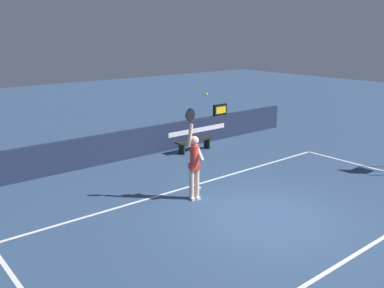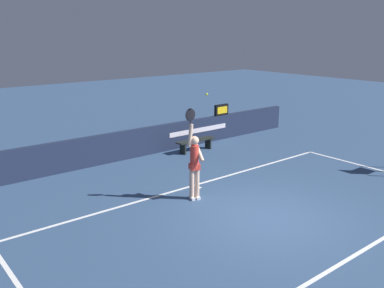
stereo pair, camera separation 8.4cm
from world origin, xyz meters
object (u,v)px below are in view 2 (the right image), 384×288
Objects in this scene: speed_display at (221,110)px; courtside_bench_near at (196,142)px; tennis_ball at (207,94)px; tennis_player at (194,162)px.

speed_display is 2.36m from courtside_bench_near.
tennis_ball is 5.46m from courtside_bench_near.
tennis_player is 37.90× the size of tennis_ball.
tennis_player is at bearing -138.81° from speed_display.
courtside_bench_near is (-2.03, -0.79, -0.91)m from speed_display.
speed_display is 10.40× the size of tennis_ball.
tennis_ball is (-4.88, -4.70, 1.63)m from speed_display.
courtside_bench_near is (2.85, 3.91, -2.54)m from tennis_ball.
tennis_ball is at bearing -126.06° from courtside_bench_near.
tennis_player is 1.86m from tennis_ball.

